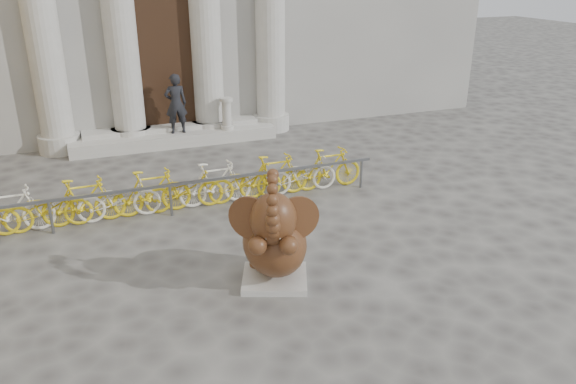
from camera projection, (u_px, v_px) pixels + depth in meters
name	position (u px, v px, depth m)	size (l,w,h in m)	color
ground	(287.00, 312.00, 8.69)	(80.00, 80.00, 0.00)	#474442
entrance_steps	(175.00, 137.00, 16.74)	(6.00, 1.20, 0.36)	#A8A59E
elephant_statue	(274.00, 241.00, 9.21)	(1.46, 1.72, 2.16)	#A8A59E
bike_rack	(168.00, 190.00, 12.04)	(9.48, 0.53, 1.00)	slate
pedestrian	(176.00, 104.00, 16.24)	(0.63, 0.42, 1.74)	black
balustrade_post	(227.00, 115.00, 16.76)	(0.39, 0.39, 0.95)	#A8A59E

